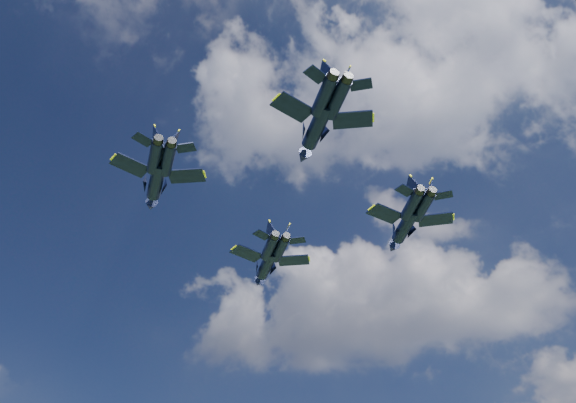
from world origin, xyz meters
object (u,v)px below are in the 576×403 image
(jet_left, at_px, (156,182))
(jet_slot, at_px, (316,128))
(jet_lead, at_px, (266,265))
(jet_right, at_px, (404,227))

(jet_left, distance_m, jet_slot, 26.33)
(jet_lead, bearing_deg, jet_slot, -93.72)
(jet_slot, bearing_deg, jet_lead, 85.86)
(jet_lead, height_order, jet_slot, jet_lead)
(jet_left, relative_size, jet_slot, 1.02)
(jet_lead, distance_m, jet_left, 26.51)
(jet_lead, height_order, jet_right, jet_lead)
(jet_lead, bearing_deg, jet_left, -141.07)
(jet_left, height_order, jet_right, jet_left)
(jet_lead, relative_size, jet_right, 0.97)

